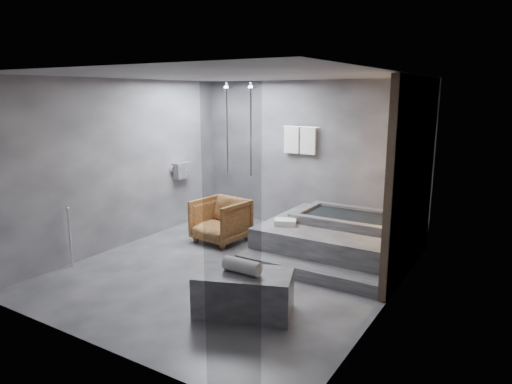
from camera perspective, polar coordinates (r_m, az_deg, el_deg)
The scene contains 7 objects.
room at distance 6.45m, azimuth 1.29°, elevation 4.84°, with size 5.00×5.04×2.82m.
tub_deck at distance 7.57m, azimuth 10.21°, elevation -5.74°, with size 2.20×2.00×0.50m, color #373739.
tub_step at distance 6.60m, azimuth 6.33°, elevation -9.83°, with size 2.20×0.36×0.18m, color #373739.
concrete_bench at distance 5.52m, azimuth -1.52°, elevation -12.49°, with size 1.13×0.62×0.51m, color #2F2F31.
driftwood_chair at distance 8.03m, azimuth -4.44°, elevation -3.55°, with size 0.81×0.84×0.76m, color #4A2A12.
rolled_towel at distance 5.39m, azimuth -1.76°, elevation -9.23°, with size 0.17×0.17×0.47m, color white.
deck_towel at distance 7.32m, azimuth 3.68°, elevation -3.78°, with size 0.34×0.25×0.09m, color silver.
Camera 1 is at (3.62, -5.28, 2.57)m, focal length 32.00 mm.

